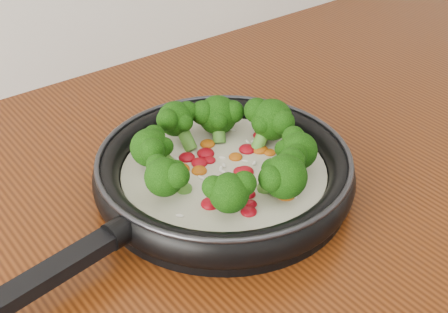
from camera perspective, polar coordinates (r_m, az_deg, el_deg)
skillet at (r=0.75m, az=-0.06°, el=-1.18°), size 0.50×0.35×0.09m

